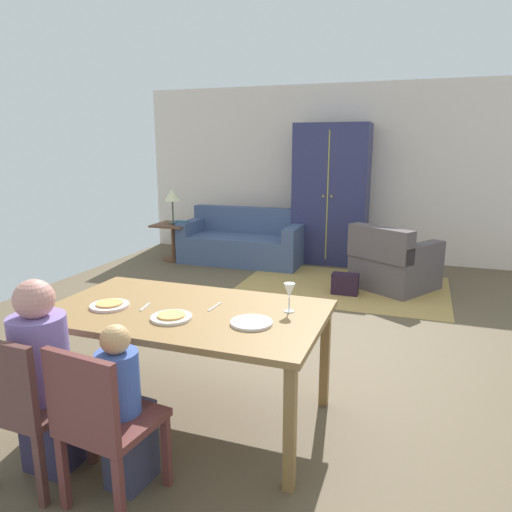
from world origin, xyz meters
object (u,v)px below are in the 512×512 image
person_child (125,412)px  armoire (331,195)px  side_table (174,236)px  book_upper (181,222)px  plate_near_man (110,306)px  person_man (49,382)px  handbag (345,284)px  wine_glass (289,292)px  dining_chair_child (101,419)px  plate_near_woman (251,323)px  dining_chair_man (23,402)px  armchair (393,264)px  book_lower (183,223)px  plate_near_child (171,317)px  table_lamp (172,196)px  dining_table (186,319)px  couch (243,243)px

person_child → armoire: size_ratio=0.44×
side_table → book_upper: size_ratio=2.64×
side_table → book_upper: (0.15, -0.03, 0.24)m
plate_near_man → person_man: bearing=-89.9°
handbag → wine_glass: bearing=-88.4°
dining_chair_child → handbag: dining_chair_child is taller
plate_near_woman → person_man: 1.17m
dining_chair_man → armchair: (1.57, 4.37, -0.17)m
armchair → book_lower: 3.26m
wine_glass → side_table: size_ratio=0.32×
dining_chair_man → person_man: size_ratio=0.78×
dining_chair_man → book_upper: 5.07m
plate_near_child → plate_near_woman: (0.49, 0.08, 0.00)m
book_lower → armchair: bearing=-8.3°
plate_near_woman → table_lamp: table_lamp is taller
dining_table → person_child: 0.75m
armoire → handbag: bearing=-72.4°
person_man → side_table: bearing=111.2°
wine_glass → person_man: bearing=-142.0°
couch → dining_chair_child: bearing=-76.6°
dining_table → book_lower: (-2.13, 3.97, -0.10)m
wine_glass → armoire: 4.50m
plate_near_man → book_upper: (-1.65, 4.04, -0.15)m
side_table → book_upper: book_upper is taller
plate_near_woman → person_child: size_ratio=0.27×
table_lamp → person_child: bearing=-63.7°
plate_near_woman → book_upper: plate_near_woman is taller
armoire → plate_near_woman: bearing=-84.8°
plate_near_child → dining_chair_man: bearing=-125.3°
person_child → plate_near_child: bearing=90.4°
armoire → book_upper: (-2.19, -0.72, -0.43)m
plate_near_child → couch: (-1.21, 4.38, -0.47)m
wine_glass → person_man: person_man is taller
dining_table → wine_glass: 0.69m
dining_chair_man → table_lamp: bearing=110.5°
couch → table_lamp: size_ratio=3.45×
wine_glass → dining_chair_child: size_ratio=0.21×
plate_near_man → book_upper: bearing=112.2°
armoire → side_table: (-2.34, -0.70, -0.67)m
person_man → plate_near_woman: bearing=31.6°
dining_table → plate_near_woman: 0.50m
side_table → person_man: bearing=-68.8°
plate_near_child → dining_chair_child: bearing=-90.8°
plate_near_child → person_man: size_ratio=0.23×
plate_near_man → handbag: bearing=71.7°
plate_near_child → side_table: plate_near_child is taller
plate_near_man → handbag: plate_near_man is taller
side_table → dining_table: bearing=-59.9°
dining_chair_man → handbag: 4.07m
plate_near_woman → side_table: plate_near_woman is taller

